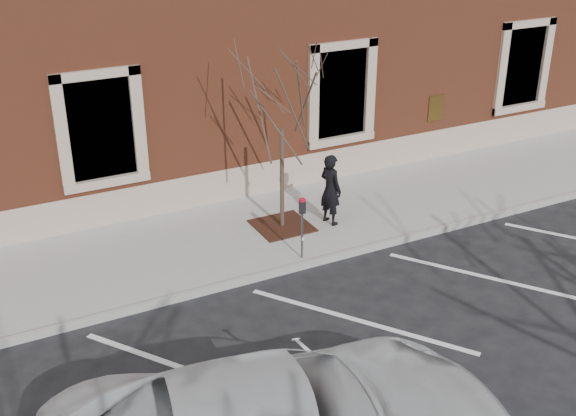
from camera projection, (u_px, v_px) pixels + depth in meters
ground at (301, 267)px, 14.83m from camera, size 120.00×120.00×0.00m
sidewalk_near at (264, 230)px, 16.20m from camera, size 40.00×3.50×0.15m
curb_near at (303, 265)px, 14.75m from camera, size 40.00×0.12×0.15m
parking_stripes at (359, 321)px, 13.06m from camera, size 28.00×4.40×0.01m
building_civic at (166, 11)px, 19.37m from camera, size 40.00×8.62×8.00m
man at (331, 189)px, 16.05m from camera, size 0.52×0.67×1.64m
parking_meter at (302, 217)px, 14.50m from camera, size 0.12×0.09×1.34m
tree_grate at (282, 226)px, 16.21m from camera, size 1.21×1.21×0.03m
sapling at (282, 100)px, 14.98m from camera, size 2.51×2.51×4.18m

